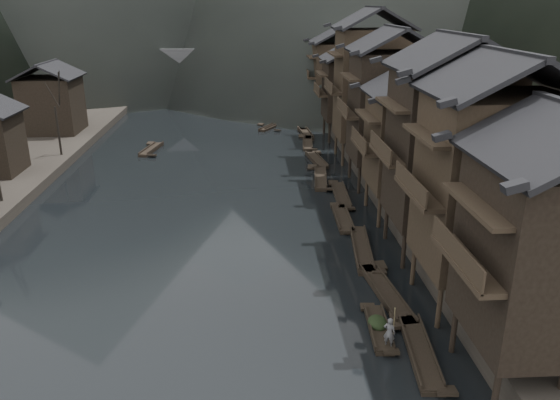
{
  "coord_description": "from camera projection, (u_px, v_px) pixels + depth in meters",
  "views": [
    {
      "loc": [
        4.18,
        -28.31,
        16.64
      ],
      "look_at": [
        6.46,
        10.38,
        2.5
      ],
      "focal_mm": 35.0,
      "sensor_mm": 36.0,
      "label": 1
    }
  ],
  "objects": [
    {
      "name": "water",
      "position": [
        181.0,
        303.0,
        32.02
      ],
      "size": [
        300.0,
        300.0,
        0.0
      ],
      "primitive_type": "plane",
      "color": "black",
      "rests_on": "ground"
    },
    {
      "name": "right_bank",
      "position": [
        485.0,
        130.0,
        71.16
      ],
      "size": [
        40.0,
        200.0,
        1.8
      ],
      "primitive_type": "cube",
      "color": "#2D2823",
      "rests_on": "ground"
    },
    {
      "name": "stilt_houses",
      "position": [
        397.0,
        96.0,
        47.74
      ],
      "size": [
        9.0,
        67.6,
        16.39
      ],
      "color": "black",
      "rests_on": "ground"
    },
    {
      "name": "moored_sampans",
      "position": [
        326.0,
        175.0,
        54.77
      ],
      "size": [
        3.16,
        66.68,
        0.47
      ],
      "color": "black",
      "rests_on": "water"
    },
    {
      "name": "midriver_boats",
      "position": [
        207.0,
        139.0,
        69.36
      ],
      "size": [
        17.04,
        16.68,
        0.45
      ],
      "color": "black",
      "rests_on": "water"
    },
    {
      "name": "stone_bridge",
      "position": [
        224.0,
        70.0,
        97.79
      ],
      "size": [
        40.0,
        6.0,
        9.0
      ],
      "color": "#4C4C4F",
      "rests_on": "ground"
    },
    {
      "name": "hero_sampan",
      "position": [
        379.0,
        328.0,
        29.16
      ],
      "size": [
        1.3,
        4.83,
        0.43
      ],
      "color": "black",
      "rests_on": "water"
    },
    {
      "name": "cargo_heap",
      "position": [
        378.0,
        317.0,
        29.18
      ],
      "size": [
        1.05,
        1.38,
        0.63
      ],
      "primitive_type": "ellipsoid",
      "color": "black",
      "rests_on": "hero_sampan"
    },
    {
      "name": "boatman",
      "position": [
        390.0,
        329.0,
        27.24
      ],
      "size": [
        0.72,
        0.64,
        1.66
      ],
      "primitive_type": "imported",
      "rotation": [
        0.0,
        0.0,
        2.64
      ],
      "color": "#5A5A5D",
      "rests_on": "hero_sampan"
    },
    {
      "name": "bamboo_pole",
      "position": [
        397.0,
        282.0,
        26.36
      ],
      "size": [
        0.72,
        2.07,
        3.54
      ],
      "primitive_type": "cylinder",
      "rotation": [
        0.54,
        0.0,
        -0.31
      ],
      "color": "#8C7A51",
      "rests_on": "boatman"
    }
  ]
}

